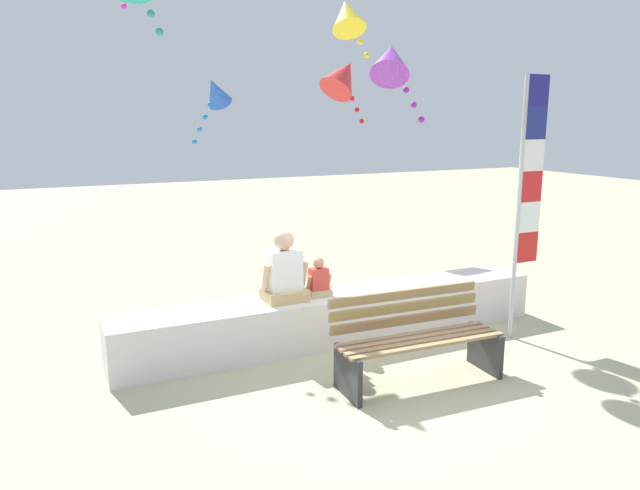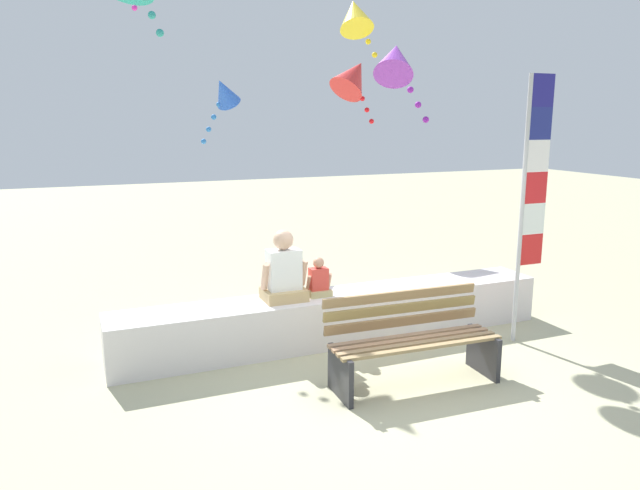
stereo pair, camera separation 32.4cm
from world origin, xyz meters
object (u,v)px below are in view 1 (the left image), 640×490
(park_bench, at_px, (416,340))
(person_adult, at_px, (284,273))
(person_child, at_px, (319,281))
(kite_yellow, at_px, (347,15))
(flag_banner, at_px, (526,188))
(kite_blue, at_px, (215,93))
(kite_purple, at_px, (391,61))
(kite_red, at_px, (343,77))

(park_bench, bearing_deg, person_adult, 122.74)
(person_child, bearing_deg, kite_yellow, 54.84)
(flag_banner, height_order, kite_blue, kite_blue)
(kite_purple, bearing_deg, flag_banner, -53.73)
(person_child, distance_m, flag_banner, 2.62)
(kite_red, height_order, kite_yellow, kite_yellow)
(kite_purple, relative_size, kite_yellow, 1.21)
(park_bench, height_order, person_child, person_child)
(kite_red, distance_m, kite_yellow, 1.43)
(flag_banner, distance_m, kite_yellow, 3.64)
(person_child, relative_size, kite_purple, 0.41)
(person_adult, distance_m, kite_red, 4.45)
(person_adult, bearing_deg, flag_banner, -17.29)
(flag_banner, distance_m, kite_red, 4.13)
(person_child, height_order, kite_red, kite_red)
(person_adult, xyz_separation_m, person_child, (0.42, 0.00, -0.14))
(kite_yellow, bearing_deg, kite_red, 65.00)
(park_bench, distance_m, kite_red, 5.38)
(kite_yellow, bearing_deg, kite_blue, 155.35)
(kite_red, bearing_deg, flag_banner, -84.08)
(kite_red, relative_size, kite_yellow, 1.29)
(park_bench, relative_size, kite_purple, 1.56)
(flag_banner, height_order, kite_yellow, kite_yellow)
(person_child, relative_size, kite_yellow, 0.50)
(kite_red, bearing_deg, person_child, -121.70)
(flag_banner, relative_size, kite_red, 2.61)
(person_child, height_order, kite_yellow, kite_yellow)
(person_child, distance_m, kite_red, 4.33)
(park_bench, xyz_separation_m, person_adult, (-0.87, 1.35, 0.46))
(park_bench, xyz_separation_m, kite_red, (1.42, 4.35, 2.83))
(person_adult, bearing_deg, kite_purple, 18.16)
(park_bench, distance_m, kite_blue, 4.84)
(park_bench, xyz_separation_m, kite_purple, (0.80, 1.89, 2.86))
(kite_purple, bearing_deg, person_adult, -161.84)
(kite_blue, bearing_deg, park_bench, -78.45)
(kite_purple, xyz_separation_m, kite_yellow, (0.10, 1.37, 0.73))
(person_child, bearing_deg, kite_blue, 98.11)
(park_bench, bearing_deg, kite_red, 71.99)
(kite_blue, relative_size, kite_yellow, 1.13)
(person_adult, bearing_deg, kite_blue, 89.22)
(kite_purple, bearing_deg, park_bench, -112.93)
(park_bench, bearing_deg, kite_blue, 101.55)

